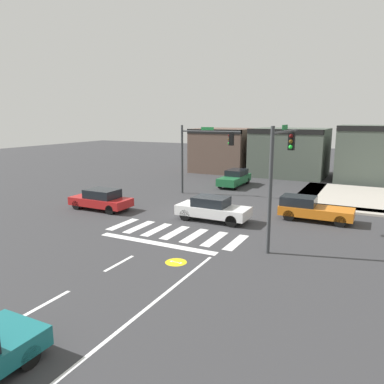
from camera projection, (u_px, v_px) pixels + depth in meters
The scene contains 12 objects.
ground_plane at pixel (208, 214), 24.70m from camera, with size 120.00×120.00×0.00m, color #353538.
crosswalk_near at pixel (175, 233), 20.77m from camera, with size 7.80×2.65×0.01m.
lane_markings at pixel (112, 286), 14.21m from camera, with size 6.80×18.75×0.01m.
bike_detector_marking at pixel (176, 262), 16.52m from camera, with size 0.97×0.97×0.01m.
curb_corner_northeast at pixel (356, 199), 29.12m from camera, with size 10.00×10.60×0.15m.
storefront_row at pixel (296, 152), 40.24m from camera, with size 23.51×6.94×5.57m.
traffic_signal_northwest at pixel (203, 148), 29.96m from camera, with size 5.20×0.32×5.72m.
traffic_signal_southeast at pixel (281, 162), 18.39m from camera, with size 0.32×5.21×5.98m.
car_red at pixel (101, 199), 25.87m from camera, with size 4.35×1.86×1.44m.
car_orange at pixel (311, 209), 23.13m from camera, with size 4.40×1.76×1.46m.
car_green at pixel (235, 178), 34.80m from camera, with size 1.74×4.76×1.49m.
car_white at pixel (212, 209), 23.07m from camera, with size 4.52×1.82×1.50m.
Camera 1 is at (9.89, -21.80, 6.35)m, focal length 34.70 mm.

